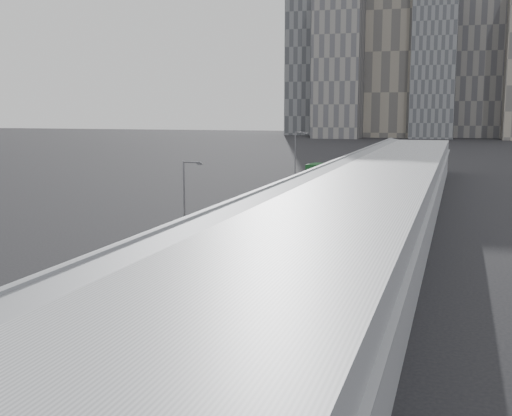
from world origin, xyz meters
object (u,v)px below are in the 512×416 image
at_px(bus_2, 170,277).
at_px(bus_9, 367,163).
at_px(bus_7, 346,175).
at_px(bus_5, 309,198).
at_px(street_lamp_far, 296,157).
at_px(suv, 337,167).
at_px(bus_4, 286,212).
at_px(street_lamp_near, 186,195).
at_px(shipping_container, 316,171).
at_px(bus_8, 355,170).
at_px(bus_3, 246,233).
at_px(bus_1, 50,344).
at_px(bus_6, 327,184).

height_order(bus_2, bus_9, bus_9).
bearing_deg(bus_7, bus_2, -94.94).
bearing_deg(bus_5, bus_9, 88.45).
xyz_separation_m(bus_5, street_lamp_far, (-6.80, 19.98, 3.90)).
bearing_deg(suv, bus_4, -69.85).
height_order(street_lamp_near, shipping_container, street_lamp_near).
bearing_deg(bus_4, bus_9, 95.25).
relative_size(bus_4, bus_8, 0.95).
relative_size(bus_9, street_lamp_near, 1.69).
bearing_deg(bus_3, bus_7, 90.64).
bearing_deg(bus_4, bus_2, -85.16).
relative_size(bus_3, shipping_container, 2.54).
relative_size(bus_7, shipping_container, 2.69).
xyz_separation_m(bus_5, bus_8, (-0.32, 41.00, 0.09)).
bearing_deg(bus_4, bus_1, -85.20).
distance_m(bus_4, street_lamp_far, 33.33).
xyz_separation_m(bus_4, street_lamp_near, (-6.93, -12.18, 3.14)).
xyz_separation_m(bus_6, suv, (-5.91, 40.65, -0.89)).
distance_m(bus_2, bus_9, 99.94).
relative_size(bus_1, bus_4, 1.04).
height_order(bus_3, street_lamp_far, street_lamp_far).
relative_size(bus_3, bus_4, 1.02).
height_order(bus_1, bus_8, bus_8).
xyz_separation_m(bus_5, bus_7, (-0.13, 29.60, 0.12)).
bearing_deg(bus_9, shipping_container, -112.30).
relative_size(bus_1, bus_8, 0.99).
height_order(bus_4, bus_8, bus_8).
bearing_deg(street_lamp_far, shipping_container, 92.12).
bearing_deg(bus_8, bus_1, -90.05).
bearing_deg(bus_8, bus_2, -89.97).
distance_m(bus_8, bus_9, 16.03).
bearing_deg(bus_5, street_lamp_near, -107.28).
bearing_deg(bus_5, bus_3, -91.78).
xyz_separation_m(bus_1, bus_4, (0.16, 44.14, -0.07)).
distance_m(bus_3, bus_9, 83.36).
bearing_deg(bus_7, bus_9, 85.11).
height_order(bus_4, suv, bus_4).
distance_m(bus_2, bus_8, 83.92).
bearing_deg(street_lamp_far, street_lamp_near, -90.03).
height_order(bus_9, street_lamp_near, street_lamp_near).
bearing_deg(bus_2, street_lamp_far, 102.17).
bearing_deg(street_lamp_near, bus_2, -69.55).
bearing_deg(bus_2, bus_8, 96.21).
xyz_separation_m(bus_3, bus_5, (0.01, 26.33, -0.04)).
relative_size(bus_1, bus_2, 1.00).
height_order(bus_1, street_lamp_far, street_lamp_far).
bearing_deg(shipping_container, bus_7, -42.86).
height_order(bus_8, shipping_container, bus_8).
relative_size(bus_5, street_lamp_far, 1.36).
bearing_deg(shipping_container, bus_6, -66.29).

